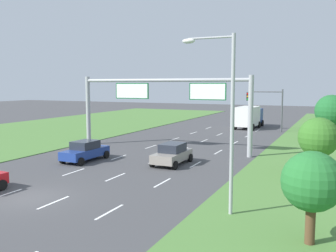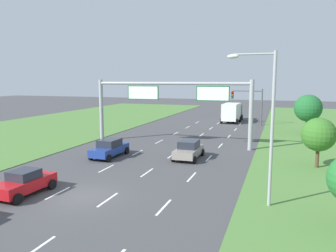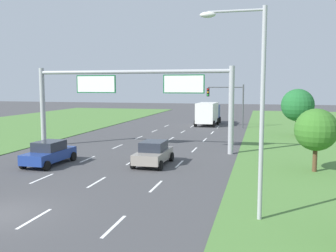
# 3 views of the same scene
# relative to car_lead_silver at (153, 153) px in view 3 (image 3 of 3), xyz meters

# --- Properties ---
(lane_dashes_inner_left) EXTENTS (0.14, 56.40, 0.01)m
(lane_dashes_inner_left) POSITION_rel_car_lead_silver_xyz_m (-5.30, -2.31, -0.82)
(lane_dashes_inner_left) COLOR white
(lane_dashes_inner_left) RESTS_ON ground_plane
(lane_dashes_inner_right) EXTENTS (0.14, 56.40, 0.01)m
(lane_dashes_inner_right) POSITION_rel_car_lead_silver_xyz_m (-1.80, -2.31, -0.82)
(lane_dashes_inner_right) COLOR white
(lane_dashes_inner_right) RESTS_ON ground_plane
(lane_dashes_slip) EXTENTS (0.14, 56.40, 0.01)m
(lane_dashes_slip) POSITION_rel_car_lead_silver_xyz_m (1.70, -2.31, -0.82)
(lane_dashes_slip) COLOR white
(lane_dashes_slip) RESTS_ON ground_plane
(car_lead_silver) EXTENTS (2.10, 4.16, 1.64)m
(car_lead_silver) POSITION_rel_car_lead_silver_xyz_m (0.00, 0.00, 0.00)
(car_lead_silver) COLOR gray
(car_lead_silver) RESTS_ON ground_plane
(car_mid_lane) EXTENTS (2.11, 4.45, 1.65)m
(car_mid_lane) POSITION_rel_car_lead_silver_xyz_m (-6.98, -1.72, -0.00)
(car_mid_lane) COLOR navy
(car_mid_lane) RESTS_ON ground_plane
(box_truck) EXTENTS (2.85, 7.37, 3.12)m
(box_truck) POSITION_rel_car_lead_silver_xyz_m (0.03, 27.14, 0.86)
(box_truck) COLOR navy
(box_truck) RESTS_ON ground_plane
(sign_gantry) EXTENTS (17.24, 0.44, 7.00)m
(sign_gantry) POSITION_rel_car_lead_silver_xyz_m (-3.41, 5.46, 4.09)
(sign_gantry) COLOR #9EA0A5
(sign_gantry) RESTS_ON ground_plane
(traffic_light_mast) EXTENTS (4.76, 0.49, 5.60)m
(traffic_light_mast) POSITION_rel_car_lead_silver_xyz_m (2.94, 24.28, 3.04)
(traffic_light_mast) COLOR #47494F
(traffic_light_mast) RESTS_ON ground_plane
(street_lamp) EXTENTS (2.61, 0.32, 8.50)m
(street_lamp) POSITION_rel_car_lead_silver_xyz_m (6.80, -9.28, 4.25)
(street_lamp) COLOR #9EA0A5
(street_lamp) RESTS_ON ground_plane
(roadside_tree_mid) EXTENTS (2.66, 2.66, 4.04)m
(roadside_tree_mid) POSITION_rel_car_lead_silver_xyz_m (10.51, 0.28, 1.88)
(roadside_tree_mid) COLOR #513823
(roadside_tree_mid) RESTS_ON ground_plane
(roadside_tree_far) EXTENTS (3.46, 3.46, 5.12)m
(roadside_tree_far) POSITION_rel_car_lead_silver_xyz_m (10.92, 17.59, 2.55)
(roadside_tree_far) COLOR #513823
(roadside_tree_far) RESTS_ON ground_plane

